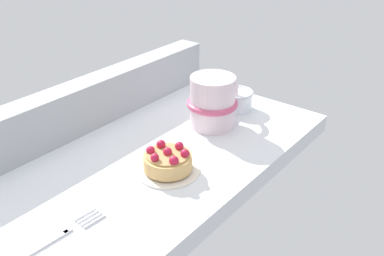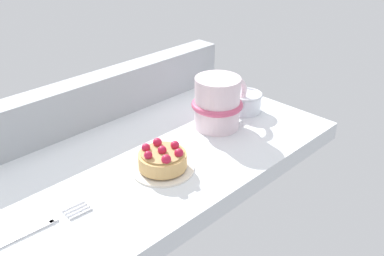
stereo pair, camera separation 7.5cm
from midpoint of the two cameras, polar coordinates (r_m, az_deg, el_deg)
name	(u,v)px [view 1 (the left image)]	position (r cm, az deg, el deg)	size (l,w,h in cm)	color
ground_plane	(149,160)	(76.70, -8.37, -4.26)	(64.14, 36.48, 3.33)	silver
window_rail_back	(86,104)	(84.83, -16.09, 2.90)	(62.86, 4.99, 8.85)	#9EA3A8
dessert_plate	(168,170)	(70.27, -6.18, -5.49)	(10.03, 10.03, 0.70)	silver
raspberry_tart	(168,160)	(69.26, -6.25, -4.22)	(7.71, 7.71, 3.79)	tan
coffee_mug	(213,102)	(81.65, 0.15, 3.38)	(13.23, 9.60, 9.79)	silver
dessert_fork	(45,244)	(61.01, -22.00, -13.84)	(17.84, 2.69, 0.60)	silver
sugar_bowl	(237,99)	(89.36, 3.43, 3.68)	(6.71, 6.71, 3.93)	silver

